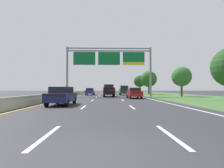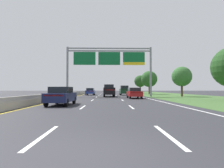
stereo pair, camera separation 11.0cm
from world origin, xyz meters
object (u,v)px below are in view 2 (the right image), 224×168
at_px(car_navy_left_lane_sedan, 61,96).
at_px(roadside_tree_distant, 140,81).
at_px(pickup_truck_black, 109,91).
at_px(car_blue_left_lane_sedan, 90,91).
at_px(car_darkgreen_right_lane_suv, 124,90).
at_px(overhead_sign_gantry, 109,61).
at_px(car_red_right_lane_sedan, 134,93).
at_px(roadside_tree_mid, 182,77).
at_px(roadside_tree_far, 149,79).

distance_m(car_navy_left_lane_sedan, roadside_tree_distant, 46.52).
distance_m(pickup_truck_black, car_blue_left_lane_sedan, 9.49).
xyz_separation_m(car_navy_left_lane_sedan, car_darkgreen_right_lane_suv, (7.64, 26.54, 0.28)).
distance_m(overhead_sign_gantry, pickup_truck_black, 5.30).
height_order(car_navy_left_lane_sedan, car_red_right_lane_sedan, same).
bearing_deg(pickup_truck_black, roadside_tree_mid, -93.20).
relative_size(overhead_sign_gantry, pickup_truck_black, 2.77).
height_order(car_navy_left_lane_sedan, roadside_tree_mid, roadside_tree_mid).
bearing_deg(roadside_tree_far, car_blue_left_lane_sedan, -158.13).
bearing_deg(roadside_tree_distant, roadside_tree_far, -88.20).
height_order(car_blue_left_lane_sedan, roadside_tree_far, roadside_tree_far).
height_order(car_red_right_lane_sedan, roadside_tree_mid, roadside_tree_mid).
xyz_separation_m(car_red_right_lane_sedan, roadside_tree_far, (6.72, 20.93, 3.10)).
bearing_deg(car_blue_left_lane_sedan, car_navy_left_lane_sedan, -179.20).
bearing_deg(car_darkgreen_right_lane_suv, overhead_sign_gantry, 159.90).
xyz_separation_m(roadside_tree_far, roadside_tree_distant, (-0.37, 11.64, -0.11)).
height_order(car_blue_left_lane_sedan, roadside_tree_mid, roadside_tree_mid).
bearing_deg(car_red_right_lane_sedan, pickup_truck_black, 28.42).
distance_m(car_blue_left_lane_sedan, car_red_right_lane_sedan, 17.00).
bearing_deg(pickup_truck_black, car_blue_left_lane_sedan, 24.60).
distance_m(pickup_truck_black, car_navy_left_lane_sedan, 18.66).
bearing_deg(overhead_sign_gantry, car_navy_left_lane_sedan, -103.87).
bearing_deg(car_red_right_lane_sedan, roadside_tree_distant, -11.87).
distance_m(car_red_right_lane_sedan, car_darkgreen_right_lane_suv, 14.92).
height_order(pickup_truck_black, car_red_right_lane_sedan, pickup_truck_black).
relative_size(car_darkgreen_right_lane_suv, roadside_tree_far, 0.79).
relative_size(roadside_tree_mid, roadside_tree_far, 0.90).
height_order(pickup_truck_black, roadside_tree_mid, roadside_tree_mid).
height_order(overhead_sign_gantry, car_navy_left_lane_sedan, overhead_sign_gantry).
relative_size(car_red_right_lane_sedan, roadside_tree_distant, 0.78).
xyz_separation_m(car_darkgreen_right_lane_suv, roadside_tree_mid, (9.66, -8.82, 2.51)).
relative_size(pickup_truck_black, roadside_tree_mid, 1.01).
bearing_deg(roadside_tree_mid, roadside_tree_distant, 96.63).
relative_size(overhead_sign_gantry, car_blue_left_lane_sedan, 3.40).
bearing_deg(car_navy_left_lane_sedan, car_red_right_lane_sedan, -32.78).
bearing_deg(roadside_tree_distant, pickup_truck_black, -111.09).
bearing_deg(car_red_right_lane_sedan, car_blue_left_lane_sedan, 26.46).
distance_m(pickup_truck_black, roadside_tree_mid, 13.36).
distance_m(pickup_truck_black, car_darkgreen_right_lane_suv, 9.04).
relative_size(car_navy_left_lane_sedan, roadside_tree_far, 0.74).
height_order(pickup_truck_black, car_darkgreen_right_lane_suv, pickup_truck_black).
distance_m(car_blue_left_lane_sedan, roadside_tree_distant, 22.68).
bearing_deg(car_navy_left_lane_sedan, roadside_tree_distant, -16.49).
distance_m(car_darkgreen_right_lane_suv, roadside_tree_far, 9.62).
bearing_deg(pickup_truck_black, overhead_sign_gantry, -178.14).
height_order(car_red_right_lane_sedan, roadside_tree_distant, roadside_tree_distant).
distance_m(car_navy_left_lane_sedan, car_red_right_lane_sedan, 14.04).
distance_m(car_red_right_lane_sedan, roadside_tree_far, 22.20).
bearing_deg(roadside_tree_far, overhead_sign_gantry, -123.99).
xyz_separation_m(pickup_truck_black, car_blue_left_lane_sedan, (-4.12, 8.54, -0.26)).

